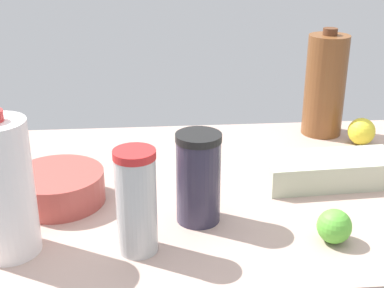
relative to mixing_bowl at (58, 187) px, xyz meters
The scene contains 9 objects.
countertop 29.06cm from the mixing_bowl, ahead, with size 120.00×76.00×3.00cm, color tan.
mixing_bowl is the anchor object (origin of this frame).
egg_carton 59.10cm from the mixing_bowl, ahead, with size 29.65×11.52×6.08cm, color beige.
shaker_bottle 30.53cm from the mixing_bowl, 19.01° to the right, with size 8.72×8.72×17.97cm.
tumbler_cup 26.31cm from the mixing_bowl, 49.28° to the right, with size 7.27×7.27×19.19cm.
milk_jug 20.71cm from the mixing_bowl, 108.28° to the right, with size 10.68×10.68×26.16cm.
chocolate_milk_jug 75.55cm from the mixing_bowl, 27.22° to the left, with size 10.77×10.77×28.89cm.
lime_by_jug 55.60cm from the mixing_bowl, 20.71° to the right, with size 6.32×6.32×6.32cm, color #5CBA39.
lemon_far_back 78.67cm from the mixing_bowl, 18.82° to the left, with size 7.07×7.07×7.07cm, color yellow.
Camera 1 is at (-8.83, -105.48, 56.64)cm, focal length 50.00 mm.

